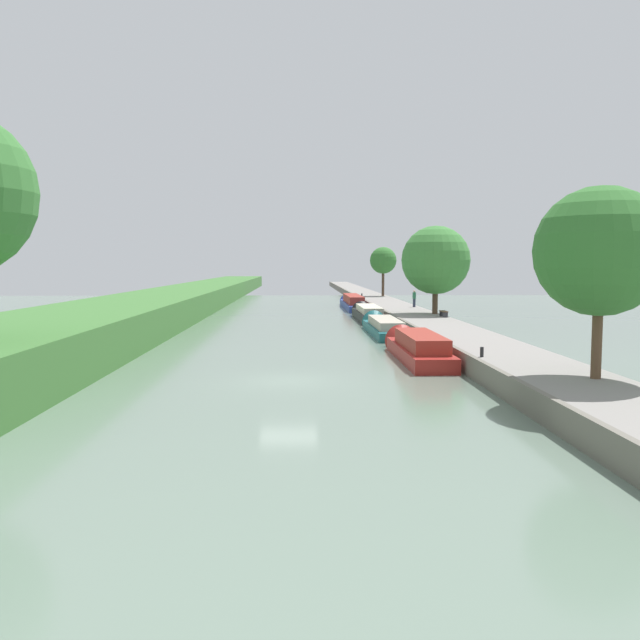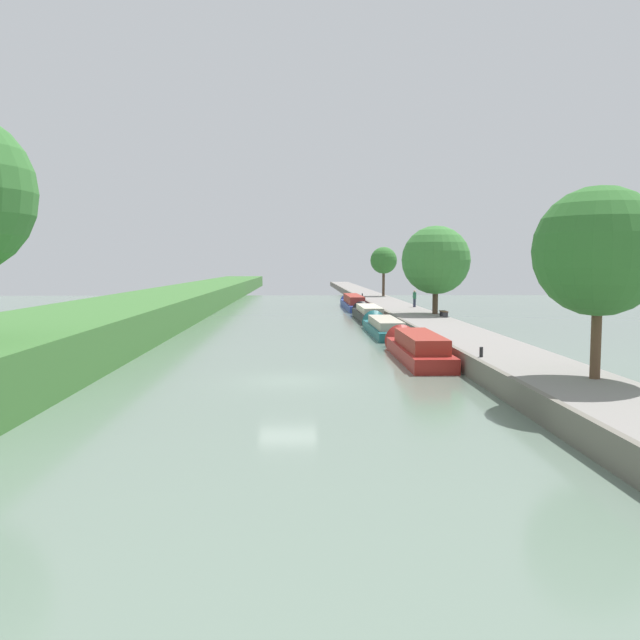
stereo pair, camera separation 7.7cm
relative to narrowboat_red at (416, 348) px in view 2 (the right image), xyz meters
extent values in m
plane|color=slate|center=(-6.81, -6.61, -0.59)|extent=(160.00, 160.00, 0.00)
cube|color=gray|center=(3.57, -6.61, -0.12)|extent=(4.09, 260.00, 0.94)
cube|color=#6B665B|center=(1.40, -6.61, -0.10)|extent=(0.25, 260.00, 0.99)
cube|color=maroon|center=(0.00, -0.83, -0.23)|extent=(2.13, 9.41, 0.74)
cube|color=maroon|center=(0.00, -1.30, 0.52)|extent=(1.74, 6.59, 0.75)
cone|color=maroon|center=(0.00, 4.52, -0.23)|extent=(2.02, 1.28, 2.02)
cube|color=#195B60|center=(-0.10, 12.17, -0.28)|extent=(2.08, 10.69, 0.63)
cube|color=#B2A893|center=(-0.10, 11.64, 0.32)|extent=(1.71, 7.49, 0.58)
cone|color=#195B60|center=(-0.10, 18.14, -0.28)|extent=(1.98, 1.25, 1.98)
cube|color=black|center=(0.07, 24.50, -0.20)|extent=(2.08, 10.88, 0.78)
cube|color=beige|center=(0.07, 23.96, 0.47)|extent=(1.70, 7.61, 0.56)
cone|color=black|center=(0.07, 30.56, -0.20)|extent=(1.97, 1.25, 1.97)
cube|color=#283D93|center=(-0.04, 40.40, -0.24)|extent=(1.95, 15.25, 0.70)
cube|color=maroon|center=(-0.04, 39.63, 0.55)|extent=(1.60, 10.68, 0.90)
cone|color=#283D93|center=(-0.04, 48.61, -0.24)|extent=(1.86, 1.17, 1.86)
cylinder|color=brown|center=(4.39, -11.72, 2.00)|extent=(0.37, 0.37, 3.31)
sphere|color=#33702D|center=(4.39, -11.72, 4.94)|extent=(4.66, 4.66, 4.66)
cylinder|color=#4C3828|center=(5.12, 19.44, 1.82)|extent=(0.46, 0.46, 2.94)
sphere|color=#3D7F38|center=(5.12, 19.44, 4.86)|extent=(5.72, 5.72, 5.72)
cylinder|color=#4C3828|center=(4.87, 51.00, 2.22)|extent=(0.35, 0.35, 3.74)
sphere|color=#33702D|center=(4.87, 51.00, 5.05)|extent=(3.52, 3.52, 3.52)
cylinder|color=#282D42|center=(4.97, 28.34, 0.76)|extent=(0.26, 0.26, 0.82)
cylinder|color=#286647|center=(4.97, 28.34, 1.48)|extent=(0.34, 0.34, 0.62)
sphere|color=tan|center=(4.97, 28.34, 1.90)|extent=(0.22, 0.22, 0.22)
cylinder|color=black|center=(1.83, -6.11, 0.57)|extent=(0.16, 0.16, 0.45)
cylinder|color=black|center=(1.83, 48.52, 0.57)|extent=(0.16, 0.16, 0.45)
cube|color=#333338|center=(5.16, 15.73, 0.55)|extent=(0.40, 0.08, 0.41)
cube|color=#333338|center=(5.16, 16.93, 0.55)|extent=(0.40, 0.08, 0.41)
cube|color=brown|center=(5.16, 16.33, 0.79)|extent=(0.44, 1.50, 0.06)
camera|label=1|loc=(-6.39, -34.64, 4.46)|focal=36.48mm
camera|label=2|loc=(-6.31, -34.64, 4.46)|focal=36.48mm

